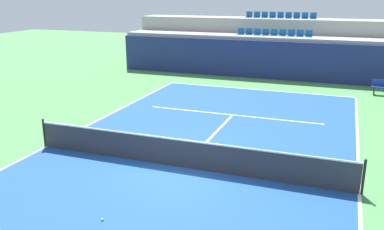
# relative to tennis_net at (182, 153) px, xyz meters

# --- Properties ---
(ground_plane) EXTENTS (80.00, 80.00, 0.00)m
(ground_plane) POSITION_rel_tennis_net_xyz_m (0.00, 0.00, -0.51)
(ground_plane) COLOR #4C8C4C
(court_surface) EXTENTS (11.00, 24.00, 0.01)m
(court_surface) POSITION_rel_tennis_net_xyz_m (0.00, 0.00, -0.50)
(court_surface) COLOR #1E4C99
(court_surface) RESTS_ON ground_plane
(baseline_far) EXTENTS (11.00, 0.10, 0.00)m
(baseline_far) POSITION_rel_tennis_net_xyz_m (0.00, 11.95, -0.50)
(baseline_far) COLOR white
(baseline_far) RESTS_ON court_surface
(sideline_left) EXTENTS (0.10, 24.00, 0.00)m
(sideline_left) POSITION_rel_tennis_net_xyz_m (-5.45, 0.00, -0.50)
(sideline_left) COLOR white
(sideline_left) RESTS_ON court_surface
(sideline_right) EXTENTS (0.10, 24.00, 0.00)m
(sideline_right) POSITION_rel_tennis_net_xyz_m (5.45, 0.00, -0.50)
(sideline_right) COLOR white
(sideline_right) RESTS_ON court_surface
(service_line_far) EXTENTS (8.26, 0.10, 0.00)m
(service_line_far) POSITION_rel_tennis_net_xyz_m (0.00, 6.40, -0.50)
(service_line_far) COLOR white
(service_line_far) RESTS_ON court_surface
(centre_service_line) EXTENTS (0.10, 6.40, 0.00)m
(centre_service_line) POSITION_rel_tennis_net_xyz_m (0.00, 3.20, -0.50)
(centre_service_line) COLOR white
(centre_service_line) RESTS_ON court_surface
(back_wall) EXTENTS (20.97, 0.30, 2.47)m
(back_wall) POSITION_rel_tennis_net_xyz_m (0.00, 15.39, 0.73)
(back_wall) COLOR navy
(back_wall) RESTS_ON ground_plane
(stands_tier_lower) EXTENTS (20.97, 2.40, 2.68)m
(stands_tier_lower) POSITION_rel_tennis_net_xyz_m (0.00, 16.74, 0.83)
(stands_tier_lower) COLOR #9E9E99
(stands_tier_lower) RESTS_ON ground_plane
(stands_tier_upper) EXTENTS (20.97, 2.40, 3.69)m
(stands_tier_upper) POSITION_rel_tennis_net_xyz_m (0.00, 19.14, 1.34)
(stands_tier_upper) COLOR #9E9E99
(stands_tier_upper) RESTS_ON ground_plane
(seating_row_lower) EXTENTS (5.02, 0.44, 0.44)m
(seating_row_lower) POSITION_rel_tennis_net_xyz_m (0.00, 16.84, 2.30)
(seating_row_lower) COLOR #145193
(seating_row_lower) RESTS_ON stands_tier_lower
(seating_row_upper) EXTENTS (5.02, 0.44, 0.44)m
(seating_row_upper) POSITION_rel_tennis_net_xyz_m (0.00, 19.24, 3.31)
(seating_row_upper) COLOR #145193
(seating_row_upper) RESTS_ON stands_tier_upper
(tennis_net) EXTENTS (11.08, 0.08, 1.07)m
(tennis_net) POSITION_rel_tennis_net_xyz_m (0.00, 0.00, 0.00)
(tennis_net) COLOR black
(tennis_net) RESTS_ON court_surface
(tennis_ball_0) EXTENTS (0.07, 0.07, 0.07)m
(tennis_ball_0) POSITION_rel_tennis_net_xyz_m (-0.67, -3.80, -0.47)
(tennis_ball_0) COLOR #CCE033
(tennis_ball_0) RESTS_ON court_surface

